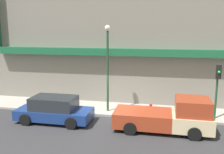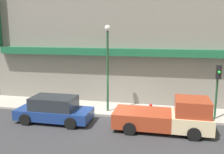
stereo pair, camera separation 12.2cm
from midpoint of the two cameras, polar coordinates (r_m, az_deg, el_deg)
ground_plane at (r=15.76m, az=0.17°, el=-9.13°), size 80.00×80.00×0.00m
sidewalk at (r=17.03m, az=1.17°, el=-7.37°), size 36.00×2.78×0.13m
building at (r=19.03m, az=2.88°, el=8.99°), size 19.80×3.80×9.59m
pickup_truck at (r=13.80m, az=13.06°, el=-8.82°), size 5.14×2.16×1.85m
parked_car at (r=15.19m, az=-12.86°, el=-7.28°), size 4.42×2.01×1.51m
fire_hydrant at (r=16.07m, az=9.04°, el=-7.16°), size 0.20×0.20×0.65m
street_lamp at (r=15.76m, az=-0.80°, el=4.27°), size 0.36×0.36×5.52m
traffic_light at (r=15.69m, az=23.21°, el=-1.06°), size 0.28×0.42×3.26m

